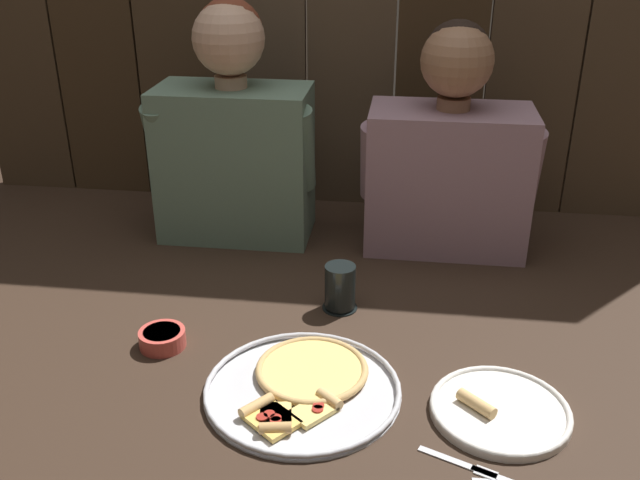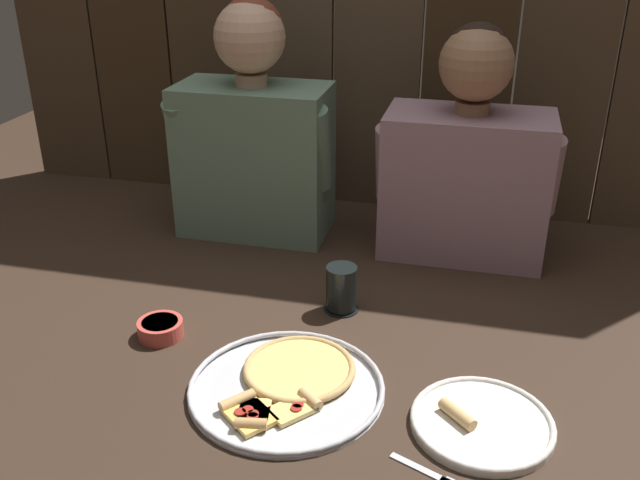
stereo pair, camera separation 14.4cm
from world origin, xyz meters
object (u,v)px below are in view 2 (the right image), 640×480
Objects in this scene: drinking_glass at (341,289)px; dipping_bowl at (160,328)px; diner_left at (253,133)px; diner_right at (467,159)px; pizza_tray at (289,383)px; dinner_plate at (481,422)px.

drinking_glass is 0.39m from dipping_bowl.
diner_left reaches higher than diner_right.
diner_right is (0.57, 0.55, 0.23)m from dipping_bowl.
drinking_glass is at bearing 83.45° from pizza_tray.
diner_left is (-0.28, 0.65, 0.26)m from pizza_tray.
dinner_plate is 0.45m from drinking_glass.
dipping_bowl is 0.15× the size of diner_left.
diner_right reaches higher than drinking_glass.
dinner_plate is at bearing -10.94° from dipping_bowl.
diner_left is 0.54m from diner_right.
pizza_tray is at bearing -112.14° from diner_right.
dipping_bowl is at bearing -92.51° from diner_left.
pizza_tray is at bearing -96.55° from drinking_glass.
drinking_glass reaches higher than dipping_bowl.
pizza_tray is 0.63× the size of diner_right.
diner_right is (0.54, 0.00, -0.03)m from diner_left.
dinner_plate and dipping_bowl have the same top height.
diner_right is (0.26, 0.65, 0.24)m from pizza_tray.
diner_left reaches higher than drinking_glass.
drinking_glass is at bearing 134.53° from dinner_plate.
pizza_tray is at bearing -18.15° from dipping_bowl.
dipping_bowl is 0.61m from diner_left.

